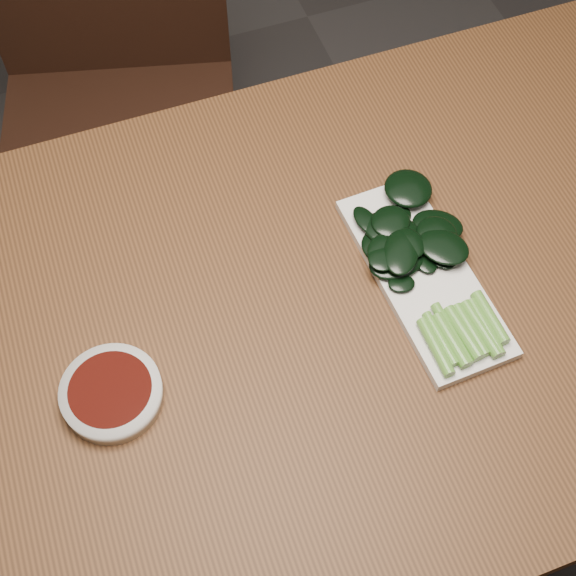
{
  "coord_description": "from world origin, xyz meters",
  "views": [
    {
      "loc": [
        -0.17,
        -0.47,
        1.66
      ],
      "look_at": [
        0.02,
        0.03,
        0.76
      ],
      "focal_mm": 50.0,
      "sensor_mm": 36.0,
      "label": 1
    }
  ],
  "objects": [
    {
      "name": "sauce_bowl",
      "position": [
        -0.24,
        -0.04,
        0.76
      ],
      "size": [
        0.12,
        0.12,
        0.03
      ],
      "color": "silver",
      "rests_on": "table"
    },
    {
      "name": "table",
      "position": [
        0.0,
        0.0,
        0.68
      ],
      "size": [
        1.4,
        0.8,
        0.75
      ],
      "color": "#4F2E16",
      "rests_on": "ground"
    },
    {
      "name": "ground",
      "position": [
        0.0,
        0.0,
        0.0
      ],
      "size": [
        6.0,
        6.0,
        0.0
      ],
      "primitive_type": "plane",
      "color": "#322F2F",
      "rests_on": "ground"
    },
    {
      "name": "gai_lan",
      "position": [
        0.19,
        0.02,
        0.77
      ],
      "size": [
        0.17,
        0.31,
        0.02
      ],
      "color": "#5A9533",
      "rests_on": "serving_plate"
    },
    {
      "name": "chair_far",
      "position": [
        -0.1,
        0.71,
        0.49
      ],
      "size": [
        0.57,
        0.57,
        0.89
      ],
      "rotation": [
        0.0,
        0.0,
        -0.26
      ],
      "color": "black",
      "rests_on": "ground"
    },
    {
      "name": "serving_plate",
      "position": [
        0.19,
        -0.01,
        0.76
      ],
      "size": [
        0.13,
        0.31,
        0.01
      ],
      "rotation": [
        0.0,
        0.0,
        0.04
      ],
      "color": "silver",
      "rests_on": "table"
    }
  ]
}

